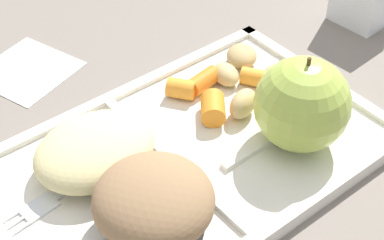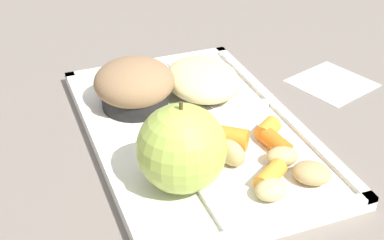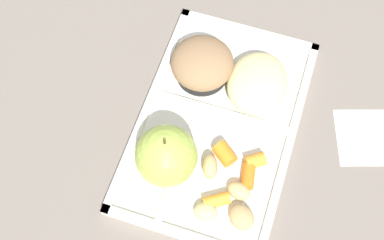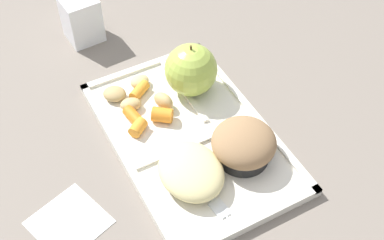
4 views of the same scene
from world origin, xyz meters
name	(u,v)px [view 2 (image 2 of 4)]	position (x,y,z in m)	size (l,w,h in m)	color
ground	(195,136)	(0.00, 0.00, 0.00)	(6.00, 6.00, 0.00)	slate
lunch_tray	(195,132)	(0.00, 0.00, 0.01)	(0.37, 0.23, 0.02)	silver
green_apple	(182,148)	(-0.09, 0.05, 0.05)	(0.09, 0.09, 0.10)	#A8C14C
bran_muffin	(134,85)	(0.07, 0.05, 0.04)	(0.10, 0.10, 0.06)	black
carrot_slice_large	(276,143)	(-0.07, -0.07, 0.02)	(0.02, 0.02, 0.04)	orange
carrot_slice_diagonal	(270,176)	(-0.12, -0.03, 0.02)	(0.02, 0.02, 0.04)	orange
carrot_slice_tilted	(268,129)	(-0.05, -0.07, 0.02)	(0.02, 0.02, 0.03)	orange
carrot_slice_back	(233,138)	(-0.05, -0.02, 0.02)	(0.02, 0.02, 0.03)	orange
potato_chunk_corner	(312,173)	(-0.13, -0.07, 0.02)	(0.04, 0.03, 0.02)	tan
potato_chunk_golden	(230,153)	(-0.08, -0.01, 0.02)	(0.04, 0.02, 0.03)	tan
potato_chunk_large	(271,190)	(-0.14, -0.02, 0.02)	(0.03, 0.03, 0.02)	tan
potato_chunk_browned	(282,156)	(-0.10, -0.06, 0.02)	(0.02, 0.03, 0.02)	tan
egg_noodle_pile	(202,79)	(0.07, -0.04, 0.03)	(0.11, 0.09, 0.04)	beige
meatball_front	(222,78)	(0.08, -0.07, 0.03)	(0.03, 0.03, 0.03)	brown
meatball_center	(203,78)	(0.08, -0.04, 0.03)	(0.04, 0.04, 0.04)	#755B4C
plastic_fork	(186,81)	(0.11, -0.03, 0.01)	(0.15, 0.03, 0.00)	silver
paper_napkin	(332,83)	(0.05, -0.22, 0.00)	(0.09, 0.09, 0.00)	white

